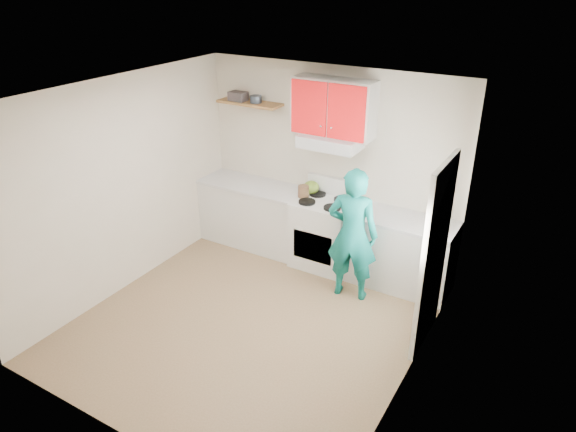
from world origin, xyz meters
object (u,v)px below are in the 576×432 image
Objects in this scene: tin at (256,99)px; kettle at (311,187)px; crock at (303,192)px; stove at (324,233)px; person at (352,235)px.

kettle is (0.87, -0.02, -1.07)m from tin.
stove is at bearing -0.15° from crock.
stove is 0.63m from kettle.
tin is (-1.14, 0.16, 1.63)m from stove.
kettle is at bearing -45.70° from person.
tin reaches higher than crock.
kettle is at bearing 74.26° from crock.
stove is at bearing -45.87° from kettle.
crock is (0.83, -0.16, -1.10)m from tin.
kettle is 0.15m from crock.
person is (0.90, -0.64, -0.18)m from kettle.
kettle reaches higher than crock.
tin is 1.38m from crock.
person reaches higher than kettle.
crock reaches higher than stove.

